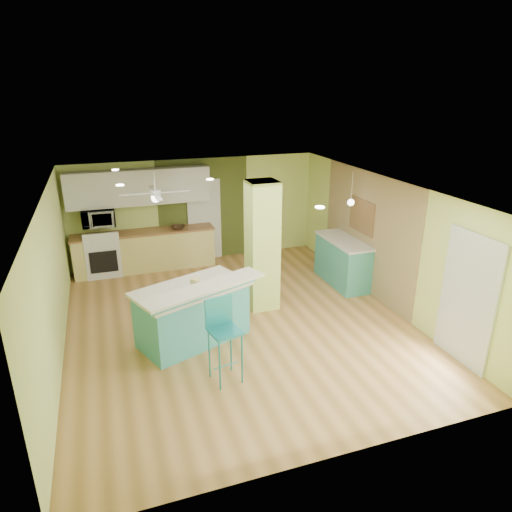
# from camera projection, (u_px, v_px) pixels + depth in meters

# --- Properties ---
(floor) EXTENTS (6.00, 7.00, 0.01)m
(floor) POSITION_uv_depth(u_px,v_px,m) (238.00, 322.00, 8.44)
(floor) COLOR olive
(floor) RESTS_ON ground
(ceiling) EXTENTS (6.00, 7.00, 0.01)m
(ceiling) POSITION_uv_depth(u_px,v_px,m) (236.00, 188.00, 7.56)
(ceiling) COLOR white
(ceiling) RESTS_ON wall_back
(wall_back) EXTENTS (6.00, 0.01, 2.50)m
(wall_back) POSITION_uv_depth(u_px,v_px,m) (196.00, 210.00, 11.10)
(wall_back) COLOR #CEE179
(wall_back) RESTS_ON floor
(wall_front) EXTENTS (6.00, 0.01, 2.50)m
(wall_front) POSITION_uv_depth(u_px,v_px,m) (331.00, 369.00, 4.90)
(wall_front) COLOR #CEE179
(wall_front) RESTS_ON floor
(wall_left) EXTENTS (0.01, 7.00, 2.50)m
(wall_left) POSITION_uv_depth(u_px,v_px,m) (52.00, 282.00, 7.09)
(wall_left) COLOR #CEE179
(wall_left) RESTS_ON floor
(wall_right) EXTENTS (0.01, 7.00, 2.50)m
(wall_right) POSITION_uv_depth(u_px,v_px,m) (384.00, 241.00, 8.91)
(wall_right) COLOR #CEE179
(wall_right) RESTS_ON floor
(wood_panel) EXTENTS (0.02, 3.40, 2.50)m
(wood_panel) POSITION_uv_depth(u_px,v_px,m) (367.00, 232.00, 9.44)
(wood_panel) COLOR olive
(wood_panel) RESTS_ON floor
(olive_accent) EXTENTS (2.20, 0.02, 2.50)m
(olive_accent) POSITION_uv_depth(u_px,v_px,m) (204.00, 210.00, 11.15)
(olive_accent) COLOR #475220
(olive_accent) RESTS_ON floor
(interior_door) EXTENTS (0.82, 0.05, 2.00)m
(interior_door) POSITION_uv_depth(u_px,v_px,m) (204.00, 220.00, 11.21)
(interior_door) COLOR silver
(interior_door) RESTS_ON floor
(french_door) EXTENTS (0.04, 1.08, 2.10)m
(french_door) POSITION_uv_depth(u_px,v_px,m) (467.00, 300.00, 6.94)
(french_door) COLOR silver
(french_door) RESTS_ON floor
(column) EXTENTS (0.55, 0.55, 2.50)m
(column) POSITION_uv_depth(u_px,v_px,m) (262.00, 246.00, 8.64)
(column) COLOR #C1D965
(column) RESTS_ON floor
(kitchen_run) EXTENTS (3.25, 0.63, 0.94)m
(kitchen_run) POSITION_uv_depth(u_px,v_px,m) (145.00, 250.00, 10.71)
(kitchen_run) COLOR #DBCC72
(kitchen_run) RESTS_ON floor
(stove) EXTENTS (0.76, 0.66, 1.08)m
(stove) POSITION_uv_depth(u_px,v_px,m) (103.00, 256.00, 10.42)
(stove) COLOR silver
(stove) RESTS_ON floor
(upper_cabinets) EXTENTS (3.20, 0.34, 0.80)m
(upper_cabinets) POSITION_uv_depth(u_px,v_px,m) (139.00, 187.00, 10.30)
(upper_cabinets) COLOR silver
(upper_cabinets) RESTS_ON wall_back
(microwave) EXTENTS (0.70, 0.48, 0.39)m
(microwave) POSITION_uv_depth(u_px,v_px,m) (98.00, 218.00, 10.11)
(microwave) COLOR silver
(microwave) RESTS_ON wall_back
(ceiling_fan) EXTENTS (1.41, 1.41, 0.61)m
(ceiling_fan) POSITION_uv_depth(u_px,v_px,m) (155.00, 193.00, 9.14)
(ceiling_fan) COLOR white
(ceiling_fan) RESTS_ON ceiling
(pendant_lamp) EXTENTS (0.14, 0.14, 0.69)m
(pendant_lamp) POSITION_uv_depth(u_px,v_px,m) (351.00, 202.00, 9.25)
(pendant_lamp) COLOR white
(pendant_lamp) RESTS_ON ceiling
(wall_decor) EXTENTS (0.03, 0.90, 0.70)m
(wall_decor) POSITION_uv_depth(u_px,v_px,m) (362.00, 216.00, 9.50)
(wall_decor) COLOR brown
(wall_decor) RESTS_ON wood_panel
(peninsula) EXTENTS (2.28, 1.78, 1.14)m
(peninsula) POSITION_uv_depth(u_px,v_px,m) (193.00, 313.00, 7.66)
(peninsula) COLOR teal
(peninsula) RESTS_ON floor
(bar_stool) EXTENTS (0.50, 0.50, 1.28)m
(bar_stool) POSITION_uv_depth(u_px,v_px,m) (222.00, 326.00, 6.56)
(bar_stool) COLOR teal
(bar_stool) RESTS_ON floor
(side_counter) EXTENTS (0.66, 1.57, 1.01)m
(side_counter) POSITION_uv_depth(u_px,v_px,m) (343.00, 261.00, 9.95)
(side_counter) COLOR teal
(side_counter) RESTS_ON floor
(fruit_bowl) EXTENTS (0.38, 0.38, 0.08)m
(fruit_bowl) POSITION_uv_depth(u_px,v_px,m) (178.00, 227.00, 10.71)
(fruit_bowl) COLOR #362416
(fruit_bowl) RESTS_ON kitchen_run
(canister) EXTENTS (0.16, 0.16, 0.19)m
(canister) POSITION_uv_depth(u_px,v_px,m) (195.00, 284.00, 7.42)
(canister) COLOR gold
(canister) RESTS_ON peninsula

